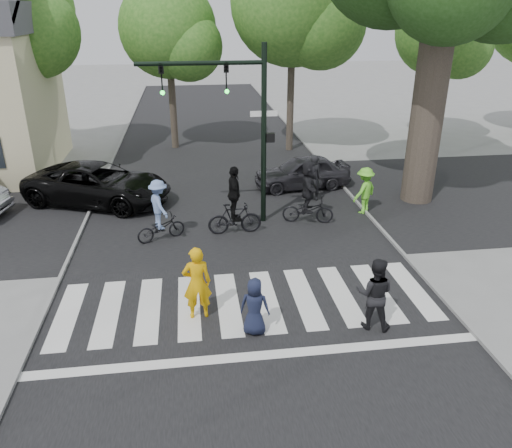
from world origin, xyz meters
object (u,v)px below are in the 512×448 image
Objects in this scene: pedestrian_child at (255,307)px; pedestrian_adult at (375,294)px; cyclist_mid at (234,207)px; car_suv at (98,184)px; traffic_signal at (238,111)px; cyclist_left at (160,215)px; pedestrian_woman at (197,283)px; cyclist_right at (308,196)px; car_grey at (302,172)px.

pedestrian_child is 2.80m from pedestrian_adult.
car_suv is at bearing 144.28° from cyclist_mid.
traffic_signal is 2.94× the size of cyclist_left.
pedestrian_woman reaches higher than pedestrian_child.
cyclist_right is at bearing 8.52° from cyclist_left.
car_suv is at bearing 153.20° from traffic_signal.
car_suv is at bearing -27.81° from pedestrian_adult.
cyclist_right reaches higher than pedestrian_child.
cyclist_left is 0.37× the size of car_suv.
car_suv is 1.40× the size of car_grey.
cyclist_right is (2.37, -0.35, -2.90)m from traffic_signal.
car_suv is at bearing 158.59° from cyclist_right.
traffic_signal is 4.24× the size of pedestrian_child.
traffic_signal is 2.67× the size of cyclist_right.
traffic_signal is at bearing 22.38° from cyclist_left.
pedestrian_woman is at bearing -134.65° from car_suv.
pedestrian_child is (1.28, -0.84, -0.24)m from pedestrian_woman.
cyclist_mid is at bearing -74.77° from pedestrian_child.
cyclist_left is at bearing -175.67° from cyclist_mid.
car_grey is at bearing -62.76° from car_suv.
cyclist_left is 0.91× the size of cyclist_right.
cyclist_right is (-0.07, 6.31, 0.11)m from pedestrian_adult.
cyclist_mid is at bearing -103.46° from car_suv.
car_grey is (5.66, 4.41, -0.21)m from cyclist_left.
pedestrian_child is at bearing -66.70° from cyclist_left.
pedestrian_adult is 0.77× the size of cyclist_mid.
car_suv is (-4.90, 3.52, -0.19)m from cyclist_mid.
pedestrian_child is at bearing 20.03° from pedestrian_adult.
cyclist_mid reaches higher than pedestrian_woman.
cyclist_right is at bearing -14.98° from car_grey.
pedestrian_woman is 4.70m from cyclist_left.
cyclist_left is 0.88× the size of cyclist_mid.
cyclist_mid is 0.42× the size of car_suv.
cyclist_mid is (2.42, 0.18, 0.07)m from cyclist_left.
cyclist_mid is at bearing -41.99° from pedestrian_adult.
pedestrian_woman is 10.11m from car_grey.
pedestrian_woman reaches higher than car_suv.
pedestrian_child is 0.61× the size of cyclist_mid.
cyclist_left is (-5.12, 5.56, -0.01)m from pedestrian_adult.
pedestrian_child is 5.91m from cyclist_left.
cyclist_mid reaches higher than pedestrian_adult.
pedestrian_child is at bearing -113.71° from cyclist_right.
cyclist_left reaches higher than pedestrian_child.
cyclist_mid reaches higher than pedestrian_child.
car_grey is (0.61, 3.66, -0.33)m from cyclist_right.
car_grey is at bearing 48.01° from traffic_signal.
traffic_signal is 6.57m from car_suv.
cyclist_mid reaches higher than car_suv.
pedestrian_child is 10.32m from car_suv.
traffic_signal is 1.51× the size of car_grey.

